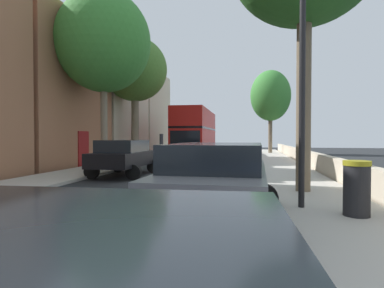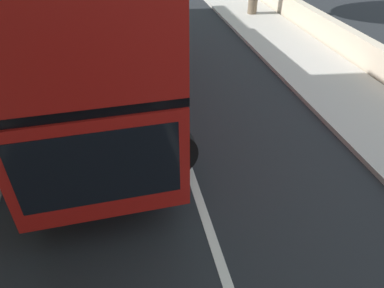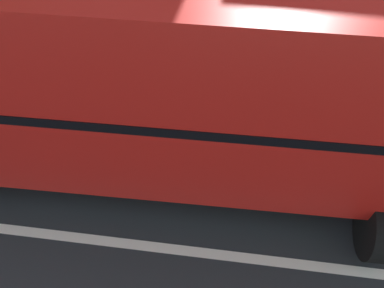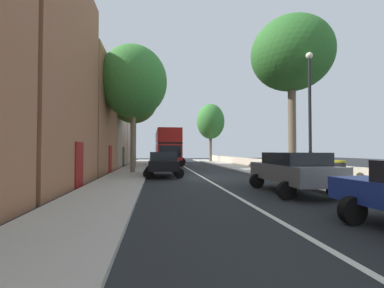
% 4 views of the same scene
% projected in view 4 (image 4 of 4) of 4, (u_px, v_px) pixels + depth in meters
% --- Properties ---
extents(ground_plane, '(84.00, 84.00, 0.00)m').
position_uv_depth(ground_plane, '(202.00, 177.00, 16.57)').
color(ground_plane, black).
extents(road_centre_line, '(0.16, 54.00, 0.01)m').
position_uv_depth(road_centre_line, '(202.00, 177.00, 16.57)').
color(road_centre_line, silver).
rests_on(road_centre_line, ground).
extents(sidewalk_left, '(2.60, 60.00, 0.12)m').
position_uv_depth(sidewalk_left, '(125.00, 177.00, 15.89)').
color(sidewalk_left, '#B2ADA3').
rests_on(sidewalk_left, ground).
extents(sidewalk_right, '(2.60, 60.00, 0.12)m').
position_uv_depth(sidewalk_right, '(274.00, 175.00, 17.25)').
color(sidewalk_right, '#B2ADA3').
rests_on(sidewalk_right, ground).
extents(terraced_houses_left, '(4.07, 47.68, 10.35)m').
position_uv_depth(terraced_houses_left, '(66.00, 104.00, 15.84)').
color(terraced_houses_left, brown).
rests_on(terraced_houses_left, ground).
extents(boundary_wall_right, '(0.36, 54.00, 0.93)m').
position_uv_depth(boundary_wall_right, '(295.00, 169.00, 17.47)').
color(boundary_wall_right, beige).
rests_on(boundary_wall_right, ground).
extents(double_decker_bus, '(3.73, 10.22, 4.06)m').
position_uv_depth(double_decker_bus, '(167.00, 145.00, 30.68)').
color(double_decker_bus, '#B41712').
rests_on(double_decker_bus, ground).
extents(parked_car_grey_right_0, '(2.56, 4.61, 1.63)m').
position_uv_depth(parked_car_grey_right_0, '(292.00, 170.00, 10.38)').
color(parked_car_grey_right_0, slate).
rests_on(parked_car_grey_right_0, ground).
extents(parked_car_black_left_1, '(2.51, 4.25, 1.62)m').
position_uv_depth(parked_car_black_left_1, '(163.00, 162.00, 16.85)').
color(parked_car_black_left_1, black).
rests_on(parked_car_black_left_1, ground).
extents(street_tree_left_0, '(5.03, 5.03, 9.44)m').
position_uv_depth(street_tree_left_0, '(133.00, 82.00, 19.10)').
color(street_tree_left_0, '#7A6B56').
rests_on(street_tree_left_0, sidewalk_left).
extents(street_tree_right_1, '(4.58, 4.58, 9.22)m').
position_uv_depth(street_tree_right_1, '(291.00, 55.00, 14.66)').
color(street_tree_right_1, brown).
rests_on(street_tree_right_1, sidewalk_right).
extents(street_tree_left_2, '(4.64, 4.64, 8.83)m').
position_uv_depth(street_tree_left_2, '(133.00, 100.00, 24.83)').
color(street_tree_left_2, '#7A6B56').
rests_on(street_tree_left_2, sidewalk_left).
extents(street_tree_right_3, '(4.12, 4.12, 8.56)m').
position_uv_depth(street_tree_right_3, '(211.00, 122.00, 38.13)').
color(street_tree_right_3, brown).
rests_on(street_tree_right_3, sidewalk_right).
extents(lamppost_right, '(0.32, 0.32, 6.31)m').
position_uv_depth(lamppost_right, '(310.00, 107.00, 12.22)').
color(lamppost_right, black).
rests_on(lamppost_right, sidewalk_right).
extents(litter_bin_right, '(0.55, 0.55, 1.15)m').
position_uv_depth(litter_bin_right, '(339.00, 173.00, 11.64)').
color(litter_bin_right, black).
rests_on(litter_bin_right, sidewalk_right).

